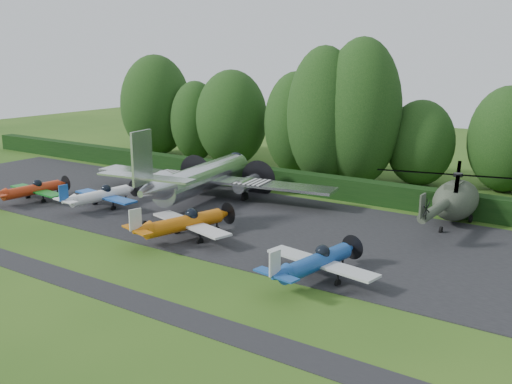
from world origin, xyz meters
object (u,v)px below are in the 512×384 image
Objects in this scene: light_plane_blue at (316,262)px; helicopter at (456,197)px; light_plane_red at (32,190)px; light_plane_orange at (184,223)px; transport_plane at (201,177)px; light_plane_white at (101,195)px.

light_plane_blue is 0.54× the size of helicopter.
light_plane_red is 18.78m from light_plane_orange.
light_plane_red is (-12.58, -8.92, -1.05)m from transport_plane.
light_plane_orange is 21.45m from helicopter.
light_plane_orange is (11.74, -2.54, 0.12)m from light_plane_white.
light_plane_white is 23.68m from light_plane_blue.
light_plane_white is 0.52× the size of helicopter.
light_plane_blue is 17.17m from helicopter.
transport_plane is 3.31× the size of light_plane_red.
transport_plane reaches higher than light_plane_red.
helicopter reaches higher than light_plane_blue.
transport_plane reaches higher than light_plane_white.
light_plane_blue is at bearing -23.27° from light_plane_orange.
light_plane_orange is at bearing -136.51° from helicopter.
transport_plane reaches higher than helicopter.
light_plane_red is at bearing 165.98° from light_plane_blue.
light_plane_orange is (18.76, -0.66, 0.16)m from light_plane_red.
light_plane_red is at bearing -171.09° from light_plane_white.
transport_plane is at bearing 45.65° from light_plane_white.
light_plane_white is 0.91× the size of light_plane_orange.
light_plane_orange is at bearing -48.77° from transport_plane.
light_plane_red is 0.97× the size of light_plane_white.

